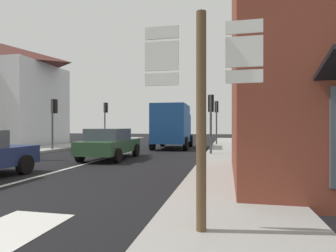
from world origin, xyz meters
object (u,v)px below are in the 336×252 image
Objects in this scene: delivery_truck at (172,125)px; route_sign_post at (201,104)px; traffic_light_near_left at (54,113)px; sedan_far at (110,143)px; traffic_light_near_right at (211,111)px; traffic_light_far_right at (217,113)px; traffic_light_far_left at (106,113)px.

route_sign_post is at bearing -77.40° from delivery_truck.
traffic_light_near_left reaches higher than route_sign_post.
sedan_far is 1.33× the size of route_sign_post.
traffic_light_near_left is at bearing 148.18° from sedan_far.
sedan_far is 5.53m from traffic_light_near_right.
traffic_light_near_right is 0.98× the size of traffic_light_near_left.
traffic_light_near_right is (-0.50, 11.08, 0.50)m from route_sign_post.
traffic_light_near_right is at bearing -55.73° from delivery_truck.
traffic_light_far_right reaches higher than delivery_truck.
sedan_far is 10.16m from route_sign_post.
traffic_light_far_left is (-10.46, 19.63, 0.83)m from route_sign_post.
route_sign_post reaches higher than sedan_far.
traffic_light_near_left is at bearing -145.29° from traffic_light_far_right.
delivery_truck is at bearing 75.37° from sedan_far.
traffic_light_far_left reaches higher than route_sign_post.
traffic_light_near_right is 0.88× the size of traffic_light_far_left.
delivery_truck is (1.76, 6.73, 0.89)m from sedan_far.
sedan_far is 6.42m from traffic_light_near_left.
sedan_far is 1.15× the size of traffic_light_far_left.
route_sign_post is at bearing -61.94° from traffic_light_far_left.
sedan_far is 12.33m from traffic_light_far_left.
delivery_truck reaches higher than sedan_far.
traffic_light_far_left reaches higher than traffic_light_near_left.
sedan_far is at bearing -152.70° from traffic_light_near_right.
delivery_truck is at bearing 124.27° from traffic_light_near_right.
delivery_truck is at bearing -31.13° from traffic_light_far_left.
delivery_truck is 1.41× the size of traffic_light_far_right.
delivery_truck is 15.77m from route_sign_post.
traffic_light_far_left reaches higher than delivery_truck.
traffic_light_far_right reaches higher than traffic_light_near_right.
traffic_light_far_right is at bearing 91.53° from route_sign_post.
traffic_light_near_right is at bearing 27.30° from sedan_far.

